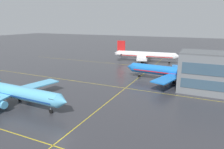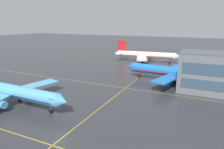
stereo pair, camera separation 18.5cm
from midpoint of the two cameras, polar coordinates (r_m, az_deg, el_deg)
name	(u,v)px [view 1 (the left image)]	position (r m, az deg, el deg)	size (l,w,h in m)	color
ground_plane	(60,140)	(43.83, -14.62, -17.44)	(600.00, 600.00, 0.00)	#333338
airliner_front_gate	(14,92)	(63.46, -25.81, -4.37)	(36.43, 31.51, 11.35)	#5BB7E5
airliner_second_row	(172,72)	(82.28, 16.52, 0.74)	(38.40, 33.01, 11.93)	blue
airliner_third_row	(145,55)	(120.50, 9.29, 5.41)	(38.65, 33.18, 12.01)	white
taxiway_markings	(125,88)	(72.59, 3.70, -3.84)	(156.33, 126.16, 0.01)	yellow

